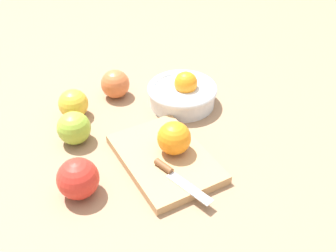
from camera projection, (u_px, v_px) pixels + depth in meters
name	position (u px, v px, depth m)	size (l,w,h in m)	color
ground_plane	(161.00, 141.00, 0.90)	(2.40, 2.40, 0.00)	#997556
bowl	(183.00, 93.00, 1.00)	(0.18, 0.18, 0.09)	silver
cutting_board	(165.00, 158.00, 0.84)	(0.25, 0.17, 0.02)	tan
orange_on_board	(174.00, 138.00, 0.82)	(0.07, 0.07, 0.07)	orange
knife	(175.00, 175.00, 0.77)	(0.15, 0.08, 0.01)	silver
apple_front_right	(78.00, 179.00, 0.74)	(0.08, 0.08, 0.08)	red
apple_front_left	(115.00, 84.00, 1.03)	(0.08, 0.08, 0.08)	#CC6638
apple_front_left_2	(74.00, 128.00, 0.88)	(0.08, 0.08, 0.08)	#8EB738
apple_front_left_3	(73.00, 104.00, 0.96)	(0.07, 0.07, 0.07)	gold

